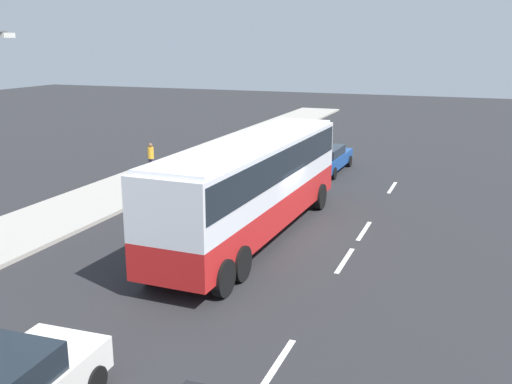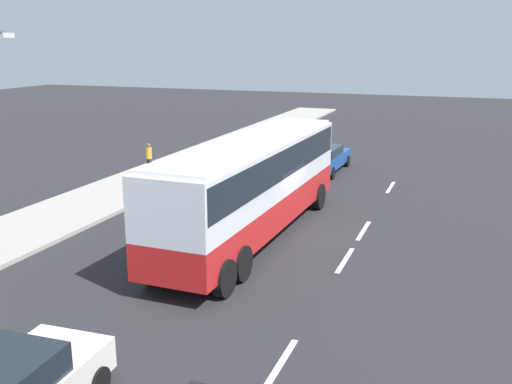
{
  "view_description": "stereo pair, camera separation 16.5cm",
  "coord_description": "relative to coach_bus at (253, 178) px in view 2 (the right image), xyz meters",
  "views": [
    {
      "loc": [
        -19.86,
        -6.77,
        7.01
      ],
      "look_at": [
        -1.56,
        0.26,
        1.93
      ],
      "focal_mm": 41.02,
      "sensor_mm": 36.0,
      "label": 1
    },
    {
      "loc": [
        -19.92,
        -6.62,
        7.01
      ],
      "look_at": [
        -1.56,
        0.26,
        1.93
      ],
      "focal_mm": 41.02,
      "sensor_mm": 36.0,
      "label": 2
    }
  ],
  "objects": [
    {
      "name": "ground_plane",
      "position": [
        0.9,
        -0.62,
        -2.26
      ],
      "size": [
        120.0,
        120.0,
        0.0
      ],
      "primitive_type": "plane",
      "color": "#28282B"
    },
    {
      "name": "sidewalk_curb",
      "position": [
        0.9,
        8.35,
        -2.19
      ],
      "size": [
        80.0,
        4.0,
        0.15
      ],
      "primitive_type": "cube",
      "color": "#A8A399",
      "rests_on": "ground_plane"
    },
    {
      "name": "lane_centreline",
      "position": [
        -2.25,
        -3.65,
        -2.26
      ],
      "size": [
        25.97,
        0.16,
        0.01
      ],
      "color": "white",
      "rests_on": "ground_plane"
    },
    {
      "name": "coach_bus",
      "position": [
        0.0,
        0.0,
        0.0
      ],
      "size": [
        12.47,
        2.89,
        3.66
      ],
      "rotation": [
        0.0,
        0.0,
        -0.02
      ],
      "color": "red",
      "rests_on": "ground_plane"
    },
    {
      "name": "car_blue_saloon",
      "position": [
        11.84,
        0.26,
        -1.49
      ],
      "size": [
        4.78,
        1.91,
        1.44
      ],
      "rotation": [
        0.0,
        0.0,
        -0.02
      ],
      "color": "#194799",
      "rests_on": "ground_plane"
    },
    {
      "name": "pedestrian_near_curb",
      "position": [
        7.48,
        8.75,
        -1.18
      ],
      "size": [
        0.32,
        0.32,
        1.64
      ],
      "rotation": [
        0.0,
        0.0,
        3.2
      ],
      "color": "#38334C",
      "rests_on": "sidewalk_curb"
    }
  ]
}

